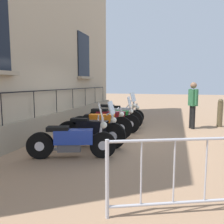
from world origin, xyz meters
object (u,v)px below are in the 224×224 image
Objects in this scene: pedestrian_standing at (193,102)px; motorcycle_maroon at (110,119)px; motorcycle_silver at (122,115)px; motorcycle_green at (115,116)px; motorcycle_blue at (73,141)px; crowd_barrier at (190,173)px; motorcycle_orange at (101,125)px; bollard at (220,113)px; motorcycle_black at (91,131)px.

motorcycle_maroon is at bearing -151.75° from pedestrian_standing.
motorcycle_silver is at bearing 172.46° from pedestrian_standing.
motorcycle_silver is at bearing 87.86° from motorcycle_green.
motorcycle_blue is 0.96× the size of crowd_barrier.
pedestrian_standing reaches higher than motorcycle_blue.
motorcycle_orange is 1.90m from motorcycle_green.
motorcycle_blue is 0.94× the size of motorcycle_maroon.
motorcycle_green is (-0.01, 3.90, 0.02)m from motorcycle_blue.
bollard is (1.49, 6.87, 0.00)m from crowd_barrier.
motorcycle_green is 4.20m from bollard.
motorcycle_black is 1.02× the size of motorcycle_silver.
motorcycle_orange is (-0.06, 1.01, 0.01)m from motorcycle_black.
motorcycle_orange is at bearing -141.23° from bollard.
bollard is 1.37m from pedestrian_standing.
pedestrian_standing reaches higher than motorcycle_silver.
bollard is at bearing 47.01° from motorcycle_black.
motorcycle_orange is at bearing -90.08° from motorcycle_silver.
motorcycle_blue is 1.03× the size of motorcycle_black.
motorcycle_black reaches higher than motorcycle_silver.
crowd_barrier is at bearing -93.66° from pedestrian_standing.
motorcycle_silver is at bearing 89.92° from motorcycle_orange.
pedestrian_standing reaches higher than motorcycle_green.
motorcycle_maroon is (0.05, 2.96, 0.05)m from motorcycle_blue.
motorcycle_blue is at bearing -94.76° from motorcycle_black.
crowd_barrier is 1.86× the size of bollard.
crowd_barrier is 7.03m from bollard.
motorcycle_green is 1.05× the size of crowd_barrier.
motorcycle_black is 1.01m from motorcycle_orange.
motorcycle_silver is 1.71× the size of bollard.
motorcycle_silver is (0.03, 4.87, -0.04)m from motorcycle_blue.
motorcycle_black is 0.91× the size of motorcycle_maroon.
pedestrian_standing reaches higher than crowd_barrier.
motorcycle_maroon is at bearing 117.88° from crowd_barrier.
bollard is at bearing 32.37° from pedestrian_standing.
motorcycle_maroon is (0.02, 0.96, 0.02)m from motorcycle_orange.
motorcycle_black is 1.10× the size of pedestrian_standing.
motorcycle_maroon is at bearing -89.44° from motorcycle_silver.
motorcycle_silver is at bearing 90.76° from motorcycle_black.
pedestrian_standing is (2.87, 2.49, 0.57)m from motorcycle_orange.
motorcycle_green is at bearing 91.74° from motorcycle_black.
motorcycle_green is 6.12m from crowd_barrier.
motorcycle_blue is 5.38m from pedestrian_standing.
motorcycle_green is at bearing -92.14° from motorcycle_silver.
motorcycle_black is at bearing -86.83° from motorcycle_orange.
motorcycle_black is 5.73m from bollard.
motorcycle_blue is 4.87m from motorcycle_silver.
motorcycle_orange is (0.03, 2.00, 0.03)m from motorcycle_blue.
pedestrian_standing is at bearing 40.94° from motorcycle_orange.
motorcycle_silver is 0.92× the size of crowd_barrier.
motorcycle_black is 3.88m from motorcycle_silver.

